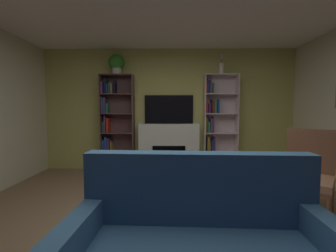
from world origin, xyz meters
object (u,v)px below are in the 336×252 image
(tv, at_px, (169,110))
(vase_with_flowers, at_px, (221,67))
(armchair, at_px, (307,173))
(bookshelf_left, at_px, (114,125))
(fireplace, at_px, (169,146))
(potted_plant, at_px, (116,63))
(bookshelf_right, at_px, (216,125))

(tv, xyz_separation_m, vase_with_flowers, (1.10, -0.12, 0.89))
(tv, height_order, armchair, tv)
(bookshelf_left, bearing_deg, fireplace, -0.94)
(vase_with_flowers, relative_size, armchair, 0.40)
(bookshelf_left, bearing_deg, tv, 3.55)
(fireplace, distance_m, potted_plant, 2.08)
(bookshelf_right, relative_size, vase_with_flowers, 4.81)
(fireplace, distance_m, bookshelf_right, 1.12)
(tv, bearing_deg, fireplace, -90.00)
(fireplace, height_order, bookshelf_right, bookshelf_right)
(potted_plant, height_order, armchair, potted_plant)
(vase_with_flowers, distance_m, armchair, 2.73)
(fireplace, relative_size, vase_with_flowers, 3.24)
(armchair, bearing_deg, fireplace, 130.05)
(fireplace, xyz_separation_m, armchair, (1.74, -2.08, -0.00))
(tv, relative_size, potted_plant, 2.50)
(armchair, bearing_deg, potted_plant, 144.28)
(fireplace, xyz_separation_m, bookshelf_left, (-1.19, 0.02, 0.46))
(tv, bearing_deg, vase_with_flowers, -6.19)
(bookshelf_right, xyz_separation_m, vase_with_flowers, (0.08, -0.05, 1.22))
(armchair, bearing_deg, bookshelf_right, 108.95)
(potted_plant, xyz_separation_m, armchair, (2.85, -2.05, -1.76))
(bookshelf_right, bearing_deg, fireplace, -178.63)
(armchair, bearing_deg, tv, 128.81)
(bookshelf_right, xyz_separation_m, potted_plant, (-2.13, -0.05, 1.29))
(armchair, bearing_deg, vase_with_flowers, 107.36)
(bookshelf_left, distance_m, armchair, 3.63)
(bookshelf_right, bearing_deg, vase_with_flowers, -32.37)
(potted_plant, bearing_deg, armchair, -35.72)
(tv, relative_size, armchair, 0.98)
(bookshelf_left, relative_size, armchair, 1.92)
(fireplace, relative_size, potted_plant, 3.32)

